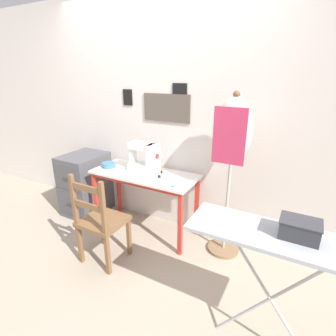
# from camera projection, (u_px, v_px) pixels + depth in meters

# --- Properties ---
(ground_plane) EXTENTS (14.00, 14.00, 0.00)m
(ground_plane) POSITION_uv_depth(u_px,v_px,m) (134.00, 240.00, 2.89)
(ground_plane) COLOR tan
(wall_back) EXTENTS (10.00, 0.07, 2.55)m
(wall_back) POSITION_uv_depth(u_px,v_px,m) (158.00, 117.00, 2.91)
(wall_back) COLOR silver
(wall_back) RESTS_ON ground_plane
(sewing_table) EXTENTS (1.17, 0.49, 0.72)m
(sewing_table) POSITION_uv_depth(u_px,v_px,m) (144.00, 181.00, 2.86)
(sewing_table) COLOR silver
(sewing_table) RESTS_ON ground_plane
(sewing_machine) EXTENTS (0.34, 0.17, 0.34)m
(sewing_machine) POSITION_uv_depth(u_px,v_px,m) (146.00, 158.00, 2.84)
(sewing_machine) COLOR white
(sewing_machine) RESTS_ON sewing_table
(fabric_bowl) EXTENTS (0.16, 0.16, 0.05)m
(fabric_bowl) POSITION_uv_depth(u_px,v_px,m) (109.00, 165.00, 3.01)
(fabric_bowl) COLOR teal
(fabric_bowl) RESTS_ON sewing_table
(scissors) EXTENTS (0.13, 0.10, 0.01)m
(scissors) POSITION_uv_depth(u_px,v_px,m) (176.00, 186.00, 2.51)
(scissors) COLOR silver
(scissors) RESTS_ON sewing_table
(thread_spool_near_machine) EXTENTS (0.03, 0.03, 0.04)m
(thread_spool_near_machine) POSITION_uv_depth(u_px,v_px,m) (162.00, 172.00, 2.82)
(thread_spool_near_machine) COLOR black
(thread_spool_near_machine) RESTS_ON sewing_table
(thread_spool_mid_table) EXTENTS (0.04, 0.04, 0.04)m
(thread_spool_mid_table) POSITION_uv_depth(u_px,v_px,m) (159.00, 176.00, 2.71)
(thread_spool_mid_table) COLOR black
(thread_spool_mid_table) RESTS_ON sewing_table
(wooden_chair) EXTENTS (0.40, 0.38, 0.92)m
(wooden_chair) POSITION_uv_depth(u_px,v_px,m) (101.00, 222.00, 2.45)
(wooden_chair) COLOR brown
(wooden_chair) RESTS_ON ground_plane
(filing_cabinet) EXTENTS (0.44, 0.58, 0.78)m
(filing_cabinet) POSITION_uv_depth(u_px,v_px,m) (86.00, 184.00, 3.38)
(filing_cabinet) COLOR #4C4C51
(filing_cabinet) RESTS_ON ground_plane
(dress_form) EXTENTS (0.34, 0.32, 1.60)m
(dress_form) POSITION_uv_depth(u_px,v_px,m) (232.00, 140.00, 2.33)
(dress_form) COLOR #846647
(dress_form) RESTS_ON ground_plane
(ironing_board) EXTENTS (1.05, 0.35, 0.90)m
(ironing_board) POSITION_uv_depth(u_px,v_px,m) (280.00, 244.00, 1.48)
(ironing_board) COLOR #ADB2B7
(ironing_board) RESTS_ON ground_plane
(storage_box) EXTENTS (0.21, 0.15, 0.11)m
(storage_box) POSITION_uv_depth(u_px,v_px,m) (300.00, 229.00, 1.43)
(storage_box) COLOR #333338
(storage_box) RESTS_ON ironing_board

